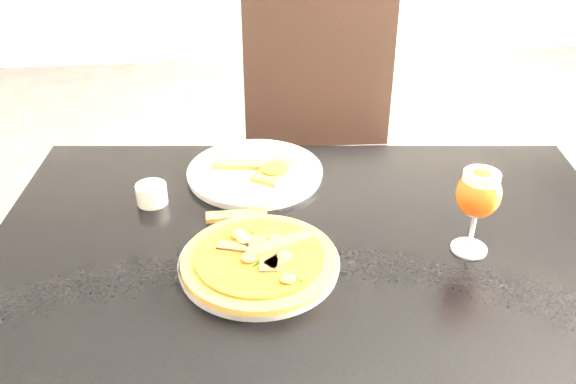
{
  "coord_description": "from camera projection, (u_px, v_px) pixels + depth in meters",
  "views": [
    {
      "loc": [
        -0.46,
        -1.08,
        1.45
      ],
      "look_at": [
        -0.35,
        -0.06,
        0.83
      ],
      "focal_mm": 40.0,
      "sensor_mm": 36.0,
      "label": 1
    }
  ],
  "objects": [
    {
      "name": "plate_main",
      "position": [
        259.0,
        264.0,
        1.12
      ],
      "size": [
        0.32,
        0.32,
        0.01
      ],
      "primitive_type": "cylinder",
      "rotation": [
        0.0,
        0.0,
        0.16
      ],
      "color": "silver",
      "rests_on": "dining_table"
    },
    {
      "name": "pizza",
      "position": [
        260.0,
        259.0,
        1.11
      ],
      "size": [
        0.27,
        0.27,
        0.03
      ],
      "rotation": [
        0.0,
        0.0,
        0.07
      ],
      "color": "olive",
      "rests_on": "plate_main"
    },
    {
      "name": "beer_glass",
      "position": [
        479.0,
        194.0,
        1.11
      ],
      "size": [
        0.08,
        0.08,
        0.17
      ],
      "color": "silver",
      "rests_on": "dining_table"
    },
    {
      "name": "chair_far",
      "position": [
        321.0,
        161.0,
        1.88
      ],
      "size": [
        0.48,
        0.48,
        1.0
      ],
      "rotation": [
        0.0,
        0.0,
        -0.05
      ],
      "color": "black",
      "rests_on": "ground"
    },
    {
      "name": "plate_second",
      "position": [
        255.0,
        173.0,
        1.4
      ],
      "size": [
        0.36,
        0.36,
        0.02
      ],
      "primitive_type": "cylinder",
      "rotation": [
        0.0,
        0.0,
        0.29
      ],
      "color": "silver",
      "rests_on": "dining_table"
    },
    {
      "name": "crust_scraps",
      "position": [
        263.0,
        169.0,
        1.39
      ],
      "size": [
        0.19,
        0.13,
        0.01
      ],
      "rotation": [
        0.0,
        0.0,
        0.26
      ],
      "color": "olive",
      "rests_on": "plate_second"
    },
    {
      "name": "sauce_cup",
      "position": [
        152.0,
        193.0,
        1.3
      ],
      "size": [
        0.06,
        0.06,
        0.04
      ],
      "color": "silver",
      "rests_on": "dining_table"
    },
    {
      "name": "loose_crust",
      "position": [
        237.0,
        216.0,
        1.26
      ],
      "size": [
        0.12,
        0.03,
        0.01
      ],
      "primitive_type": "cube",
      "rotation": [
        0.0,
        0.0,
        0.01
      ],
      "color": "olive",
      "rests_on": "dining_table"
    },
    {
      "name": "dining_table",
      "position": [
        310.0,
        283.0,
        1.23
      ],
      "size": [
        1.28,
        0.93,
        0.75
      ],
      "rotation": [
        0.0,
        0.0,
        -0.11
      ],
      "color": "black",
      "rests_on": "ground"
    }
  ]
}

